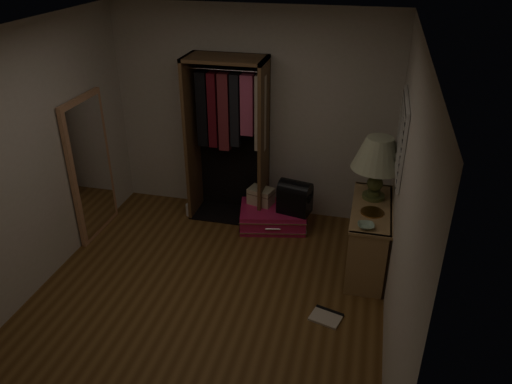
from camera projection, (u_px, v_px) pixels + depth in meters
The scene contains 13 objects.
ground at pixel (205, 302), 5.01m from camera, with size 4.00×4.00×0.00m, color brown.
room_walls at pixel (206, 165), 4.33m from camera, with size 3.52×4.02×2.60m.
console_bookshelf at pixel (369, 234), 5.41m from camera, with size 0.42×1.12×0.75m.
open_wardrobe at pixel (229, 127), 6.03m from camera, with size 0.95×0.50×2.05m.
floor_mirror at pixel (91, 168), 5.83m from camera, with size 0.06×0.80×1.70m.
pink_suitcase at pixel (273, 217), 6.25m from camera, with size 0.93×0.75×0.25m.
train_case at pixel (261, 196), 6.25m from camera, with size 0.35×0.29×0.22m.
black_bag at pixel (295, 196), 6.01m from camera, with size 0.43×0.33×0.42m.
table_lamp at pixel (378, 154), 5.15m from camera, with size 0.66×0.66×0.69m.
brass_tray at pixel (372, 212), 5.09m from camera, with size 0.25×0.25×0.01m.
ceramic_bowl at pixel (366, 226), 4.83m from camera, with size 0.16×0.16×0.04m, color #95B39B.
white_jug at pixel (190, 209), 6.50m from camera, with size 0.13×0.13×0.19m.
floor_book at pixel (327, 316), 4.81m from camera, with size 0.34×0.30×0.03m.
Camera 1 is at (1.42, -3.69, 3.31)m, focal length 35.00 mm.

